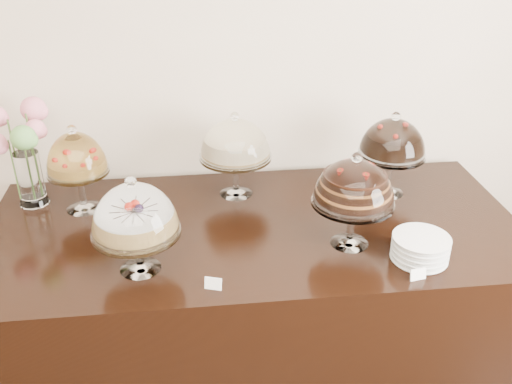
{
  "coord_description": "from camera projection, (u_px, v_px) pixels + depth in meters",
  "views": [
    {
      "loc": [
        0.09,
        0.45,
        2.12
      ],
      "look_at": [
        0.32,
        2.4,
        1.08
      ],
      "focal_mm": 40.0,
      "sensor_mm": 36.0,
      "label": 1
    }
  ],
  "objects": [
    {
      "name": "wall_back",
      "position": [
        169.0,
        49.0,
        2.52
      ],
      "size": [
        5.0,
        0.04,
        3.0
      ],
      "primitive_type": "cube",
      "color": "beige",
      "rests_on": "ground"
    },
    {
      "name": "display_counter",
      "position": [
        255.0,
        310.0,
        2.56
      ],
      "size": [
        2.2,
        1.0,
        0.9
      ],
      "primitive_type": "cube",
      "color": "black",
      "rests_on": "ground"
    },
    {
      "name": "cake_stand_sugar_sponge",
      "position": [
        134.0,
        214.0,
        1.98
      ],
      "size": [
        0.32,
        0.32,
        0.37
      ],
      "color": "white",
      "rests_on": "display_counter"
    },
    {
      "name": "cake_stand_choco_layer",
      "position": [
        354.0,
        186.0,
        2.11
      ],
      "size": [
        0.31,
        0.31,
        0.39
      ],
      "color": "white",
      "rests_on": "display_counter"
    },
    {
      "name": "cake_stand_cheesecake",
      "position": [
        235.0,
        143.0,
        2.48
      ],
      "size": [
        0.32,
        0.32,
        0.39
      ],
      "color": "white",
      "rests_on": "display_counter"
    },
    {
      "name": "cake_stand_dark_choco",
      "position": [
        393.0,
        141.0,
        2.49
      ],
      "size": [
        0.3,
        0.3,
        0.39
      ],
      "color": "white",
      "rests_on": "display_counter"
    },
    {
      "name": "cake_stand_fruit_tart",
      "position": [
        76.0,
        158.0,
        2.36
      ],
      "size": [
        0.26,
        0.26,
        0.39
      ],
      "color": "white",
      "rests_on": "display_counter"
    },
    {
      "name": "flower_vase",
      "position": [
        23.0,
        147.0,
        2.4
      ],
      "size": [
        0.26,
        0.3,
        0.45
      ],
      "color": "white",
      "rests_on": "display_counter"
    },
    {
      "name": "plate_stack",
      "position": [
        420.0,
        248.0,
        2.11
      ],
      "size": [
        0.21,
        0.21,
        0.09
      ],
      "color": "white",
      "rests_on": "display_counter"
    },
    {
      "name": "price_card_left",
      "position": [
        213.0,
        284.0,
        1.97
      ],
      "size": [
        0.06,
        0.03,
        0.04
      ],
      "primitive_type": "cube",
      "rotation": [
        -0.21,
        0.0,
        -0.32
      ],
      "color": "white",
      "rests_on": "display_counter"
    },
    {
      "name": "price_card_right",
      "position": [
        418.0,
        274.0,
        2.01
      ],
      "size": [
        0.06,
        0.02,
        0.04
      ],
      "primitive_type": "cube",
      "rotation": [
        -0.21,
        0.0,
        0.17
      ],
      "color": "white",
      "rests_on": "display_counter"
    }
  ]
}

